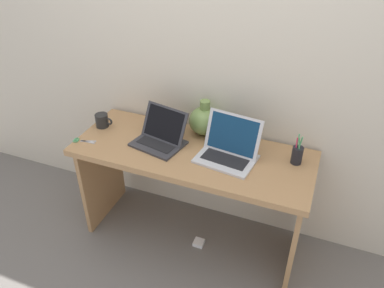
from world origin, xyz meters
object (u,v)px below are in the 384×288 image
Objects in this scene: coffee_mug at (102,120)px; power_brick at (199,243)px; pen_cup at (297,155)px; green_vase at (205,120)px; scissors at (80,141)px; laptop_left at (161,135)px; laptop_right at (229,147)px.

coffee_mug is 1.07m from power_brick.
power_brick is at bearing -162.44° from pen_cup.
pen_cup reaches higher than coffee_mug.
green_vase is 3.32× the size of power_brick.
green_vase is at bearing 28.69° from scissors.
laptop_right is (0.44, 0.01, 0.01)m from laptop_left.
pen_cup is (0.82, 0.09, 0.00)m from laptop_left.
green_vase is 1.57× the size of scissors.
laptop_left is at bearing -136.04° from green_vase.
laptop_left is 0.44m from laptop_right.
laptop_left is 2.32× the size of scissors.
scissors reaches higher than power_brick.
laptop_left is at bearing -173.58° from pen_cup.
laptop_right reaches higher than pen_cup.
scissors is at bearing -172.64° from power_brick.
scissors is (-0.03, -0.21, -0.04)m from coffee_mug.
laptop_right is at bearing -41.28° from green_vase.
scissors is (-0.70, -0.38, -0.09)m from green_vase.
pen_cup is at bearing 2.73° from coffee_mug.
green_vase is (-0.22, 0.20, 0.03)m from laptop_right.
laptop_left is at bearing 165.20° from power_brick.
laptop_left is at bearing 19.97° from scissors.
coffee_mug is 1.76× the size of power_brick.
green_vase is at bearing 43.96° from laptop_left.
green_vase is 1.89× the size of coffee_mug.
laptop_left is 0.52m from scissors.
coffee_mug is (-0.89, 0.02, -0.02)m from laptop_right.
laptop_right reaches higher than laptop_left.
laptop_left is 0.82m from pen_cup.
laptop_right is 1.95× the size of pen_cup.
laptop_right is 0.81m from power_brick.
scissors is (-0.92, -0.18, -0.06)m from laptop_right.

